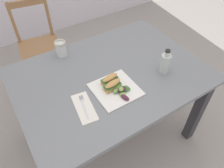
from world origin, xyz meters
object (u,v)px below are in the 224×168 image
chair_wooden_far (39,45)px  mason_jar_iced_tea (61,49)px  sandwich_half_back (110,79)px  fork_on_napkin (84,105)px  sandwich_half_front (113,85)px  dining_table (111,86)px  bottle_cold_brew (165,64)px  plate_lunch (115,89)px

chair_wooden_far → mason_jar_iced_tea: chair_wooden_far is taller
sandwich_half_back → fork_on_napkin: sandwich_half_back is taller
sandwich_half_front → mason_jar_iced_tea: 0.52m
chair_wooden_far → sandwich_half_back: 1.16m
mason_jar_iced_tea → chair_wooden_far: bearing=92.0°
sandwich_half_back → mason_jar_iced_tea: size_ratio=1.02×
dining_table → sandwich_half_back: 0.18m
sandwich_half_back → sandwich_half_front: bearing=-103.8°
bottle_cold_brew → sandwich_half_back: bearing=165.1°
chair_wooden_far → sandwich_half_front: 1.21m
dining_table → bottle_cold_brew: (0.32, -0.18, 0.18)m
chair_wooden_far → sandwich_half_front: bearing=-82.5°
sandwich_half_back → fork_on_napkin: (-0.23, -0.07, -0.03)m
chair_wooden_far → bottle_cold_brew: (0.54, -1.20, 0.36)m
sandwich_half_back → bottle_cold_brew: size_ratio=0.67×
sandwich_half_front → sandwich_half_back: size_ratio=1.00×
dining_table → plate_lunch: (-0.06, -0.15, 0.12)m
dining_table → chair_wooden_far: bearing=102.1°
sandwich_half_front → bottle_cold_brew: 0.39m
sandwich_half_front → fork_on_napkin: size_ratio=0.66×
fork_on_napkin → bottle_cold_brew: bottle_cold_brew is taller
plate_lunch → chair_wooden_far: bearing=98.0°
fork_on_napkin → bottle_cold_brew: bearing=-2.5°
plate_lunch → bottle_cold_brew: bearing=-4.6°
dining_table → bottle_cold_brew: 0.41m
dining_table → sandwich_half_front: size_ratio=10.56×
dining_table → plate_lunch: 0.20m
sandwich_half_front → bottle_cold_brew: bottle_cold_brew is taller
chair_wooden_far → bottle_cold_brew: bottle_cold_brew is taller
sandwich_half_front → dining_table: bearing=62.9°
chair_wooden_far → sandwich_half_back: chair_wooden_far is taller
sandwich_half_back → fork_on_napkin: 0.24m
chair_wooden_far → sandwich_half_back: bearing=-81.4°
fork_on_napkin → bottle_cold_brew: 0.61m
sandwich_half_front → chair_wooden_far: bearing=97.5°
plate_lunch → sandwich_half_front: size_ratio=2.24×
sandwich_half_front → bottle_cold_brew: (0.39, -0.05, 0.03)m
sandwich_half_front → mason_jar_iced_tea: size_ratio=1.02×
dining_table → plate_lunch: bearing=-110.9°
sandwich_half_back → plate_lunch: bearing=-91.7°
dining_table → sandwich_half_front: bearing=-117.1°
chair_wooden_far → sandwich_half_back: (0.17, -1.10, 0.33)m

